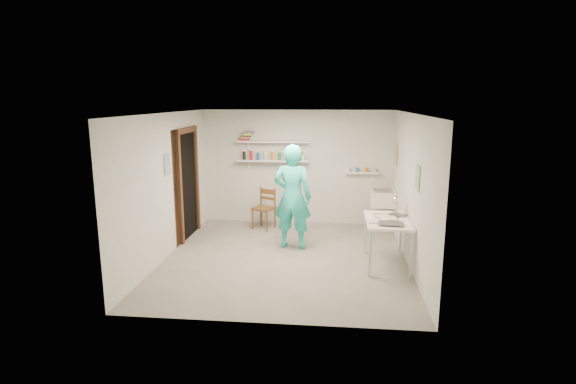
# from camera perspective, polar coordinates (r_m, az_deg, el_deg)

# --- Properties ---
(floor) EXTENTS (4.00, 4.50, 0.02)m
(floor) POSITION_cam_1_polar(r_m,az_deg,el_deg) (7.63, -0.31, -8.43)
(floor) COLOR slate
(floor) RESTS_ON ground
(ceiling) EXTENTS (4.00, 4.50, 0.02)m
(ceiling) POSITION_cam_1_polar(r_m,az_deg,el_deg) (7.16, -0.33, 10.05)
(ceiling) COLOR silver
(ceiling) RESTS_ON wall_back
(wall_back) EXTENTS (4.00, 0.02, 2.40)m
(wall_back) POSITION_cam_1_polar(r_m,az_deg,el_deg) (9.52, 1.13, 3.16)
(wall_back) COLOR silver
(wall_back) RESTS_ON ground
(wall_front) EXTENTS (4.00, 0.02, 2.40)m
(wall_front) POSITION_cam_1_polar(r_m,az_deg,el_deg) (5.12, -3.02, -4.41)
(wall_front) COLOR silver
(wall_front) RESTS_ON ground
(wall_left) EXTENTS (0.02, 4.50, 2.40)m
(wall_left) POSITION_cam_1_polar(r_m,az_deg,el_deg) (7.77, -15.22, 0.79)
(wall_left) COLOR silver
(wall_left) RESTS_ON ground
(wall_right) EXTENTS (0.02, 4.50, 2.40)m
(wall_right) POSITION_cam_1_polar(r_m,az_deg,el_deg) (7.37, 15.43, 0.19)
(wall_right) COLOR silver
(wall_right) RESTS_ON ground
(doorway_recess) EXTENTS (0.02, 0.90, 2.00)m
(doorway_recess) POSITION_cam_1_polar(r_m,az_deg,el_deg) (8.77, -12.60, 0.81)
(doorway_recess) COLOR black
(doorway_recess) RESTS_ON wall_left
(corridor_box) EXTENTS (1.40, 1.50, 2.10)m
(corridor_box) POSITION_cam_1_polar(r_m,az_deg,el_deg) (9.01, -16.91, 1.20)
(corridor_box) COLOR brown
(corridor_box) RESTS_ON ground
(door_lintel) EXTENTS (0.06, 1.05, 0.10)m
(door_lintel) POSITION_cam_1_polar(r_m,az_deg,el_deg) (8.63, -12.79, 7.67)
(door_lintel) COLOR brown
(door_lintel) RESTS_ON wall_left
(door_jamb_near) EXTENTS (0.06, 0.10, 2.00)m
(door_jamb_near) POSITION_cam_1_polar(r_m,az_deg,el_deg) (8.30, -13.55, 0.15)
(door_jamb_near) COLOR brown
(door_jamb_near) RESTS_ON ground
(door_jamb_far) EXTENTS (0.06, 0.10, 2.00)m
(door_jamb_far) POSITION_cam_1_polar(r_m,az_deg,el_deg) (9.23, -11.52, 1.40)
(door_jamb_far) COLOR brown
(door_jamb_far) RESTS_ON ground
(shelf_lower) EXTENTS (1.50, 0.22, 0.03)m
(shelf_lower) POSITION_cam_1_polar(r_m,az_deg,el_deg) (9.42, -1.97, 3.99)
(shelf_lower) COLOR white
(shelf_lower) RESTS_ON wall_back
(shelf_upper) EXTENTS (1.50, 0.22, 0.03)m
(shelf_upper) POSITION_cam_1_polar(r_m,az_deg,el_deg) (9.38, -1.98, 6.41)
(shelf_upper) COLOR white
(shelf_upper) RESTS_ON wall_back
(ledge_shelf) EXTENTS (0.70, 0.14, 0.03)m
(ledge_shelf) POSITION_cam_1_polar(r_m,az_deg,el_deg) (9.43, 9.30, 2.44)
(ledge_shelf) COLOR white
(ledge_shelf) RESTS_ON wall_back
(poster_left) EXTENTS (0.01, 0.28, 0.36)m
(poster_left) POSITION_cam_1_polar(r_m,az_deg,el_deg) (7.75, -15.08, 3.40)
(poster_left) COLOR #334C7F
(poster_left) RESTS_ON wall_left
(poster_right_a) EXTENTS (0.01, 0.34, 0.42)m
(poster_right_a) POSITION_cam_1_polar(r_m,az_deg,el_deg) (9.07, 13.56, 4.64)
(poster_right_a) COLOR #995933
(poster_right_a) RESTS_ON wall_right
(poster_right_b) EXTENTS (0.01, 0.30, 0.38)m
(poster_right_b) POSITION_cam_1_polar(r_m,az_deg,el_deg) (6.78, 16.13, 1.74)
(poster_right_b) COLOR #3F724C
(poster_right_b) RESTS_ON wall_right
(belfast_sink) EXTENTS (0.48, 0.60, 0.30)m
(belfast_sink) POSITION_cam_1_polar(r_m,az_deg,el_deg) (9.08, 11.90, -0.72)
(belfast_sink) COLOR white
(belfast_sink) RESTS_ON wall_right
(man) EXTENTS (0.73, 0.53, 1.86)m
(man) POSITION_cam_1_polar(r_m,az_deg,el_deg) (7.90, 0.56, -0.61)
(man) COLOR #2AD3C3
(man) RESTS_ON ground
(wall_clock) EXTENTS (0.34, 0.08, 0.33)m
(wall_clock) POSITION_cam_1_polar(r_m,az_deg,el_deg) (8.06, 0.50, 1.88)
(wall_clock) COLOR beige
(wall_clock) RESTS_ON man
(wooden_chair) EXTENTS (0.52, 0.51, 0.85)m
(wooden_chair) POSITION_cam_1_polar(r_m,az_deg,el_deg) (9.19, -3.10, -2.08)
(wooden_chair) COLOR brown
(wooden_chair) RESTS_ON ground
(work_table) EXTENTS (0.68, 1.13, 0.75)m
(work_table) POSITION_cam_1_polar(r_m,az_deg,el_deg) (7.38, 12.41, -6.25)
(work_table) COLOR white
(work_table) RESTS_ON ground
(desk_lamp) EXTENTS (0.14, 0.14, 0.14)m
(desk_lamp) POSITION_cam_1_polar(r_m,az_deg,el_deg) (7.68, 13.61, -0.98)
(desk_lamp) COLOR white
(desk_lamp) RESTS_ON work_table
(spray_cans) EXTENTS (1.31, 0.06, 0.17)m
(spray_cans) POSITION_cam_1_polar(r_m,az_deg,el_deg) (9.41, -1.97, 4.60)
(spray_cans) COLOR black
(spray_cans) RESTS_ON shelf_lower
(book_stack) EXTENTS (0.30, 0.14, 0.20)m
(book_stack) POSITION_cam_1_polar(r_m,az_deg,el_deg) (9.45, -5.26, 7.10)
(book_stack) COLOR red
(book_stack) RESTS_ON shelf_upper
(ledge_pots) EXTENTS (0.48, 0.07, 0.09)m
(ledge_pots) POSITION_cam_1_polar(r_m,az_deg,el_deg) (9.42, 9.31, 2.80)
(ledge_pots) COLOR silver
(ledge_pots) RESTS_ON ledge_shelf
(papers) EXTENTS (0.30, 0.22, 0.03)m
(papers) POSITION_cam_1_polar(r_m,az_deg,el_deg) (7.27, 12.54, -3.30)
(papers) COLOR silver
(papers) RESTS_ON work_table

